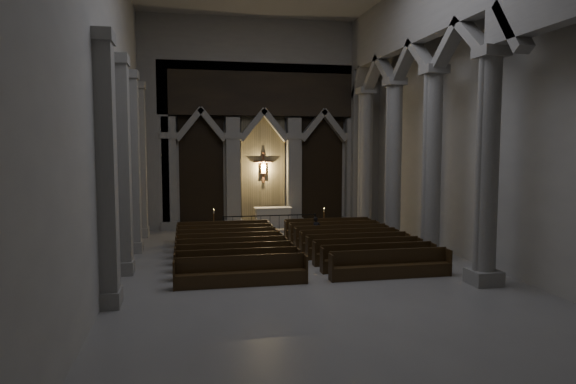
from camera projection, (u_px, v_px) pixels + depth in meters
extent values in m
plane|color=gray|center=(311.00, 274.00, 19.03)|extent=(24.00, 24.00, 0.00)
cube|color=#ADABA2|center=(262.00, 125.00, 30.22)|extent=(14.00, 0.10, 12.00)
cube|color=#ADABA2|center=(531.00, 50.00, 6.78)|extent=(14.00, 0.10, 12.00)
cube|color=#ADABA2|center=(108.00, 108.00, 17.12)|extent=(0.10, 24.00, 12.00)
cube|color=#ADABA2|center=(487.00, 114.00, 19.87)|extent=(0.10, 24.00, 12.00)
cube|color=gray|center=(169.00, 174.00, 28.91)|extent=(0.80, 0.50, 6.40)
cube|color=gray|center=(170.00, 226.00, 29.17)|extent=(1.05, 0.70, 0.50)
cube|color=gray|center=(168.00, 136.00, 28.72)|extent=(1.00, 0.65, 0.35)
cube|color=gray|center=(233.00, 173.00, 29.62)|extent=(0.80, 0.50, 6.40)
cube|color=gray|center=(234.00, 224.00, 29.88)|extent=(1.05, 0.70, 0.50)
cube|color=gray|center=(233.00, 136.00, 29.43)|extent=(1.00, 0.65, 0.35)
cube|color=gray|center=(294.00, 173.00, 30.33)|extent=(0.80, 0.50, 6.40)
cube|color=gray|center=(294.00, 222.00, 30.59)|extent=(1.05, 0.70, 0.50)
cube|color=gray|center=(294.00, 136.00, 30.14)|extent=(1.00, 0.65, 0.35)
cube|color=gray|center=(352.00, 172.00, 31.03)|extent=(0.80, 0.50, 6.40)
cube|color=gray|center=(352.00, 220.00, 31.29)|extent=(1.05, 0.70, 0.50)
cube|color=gray|center=(352.00, 136.00, 30.84)|extent=(1.00, 0.65, 0.35)
cube|color=black|center=(201.00, 168.00, 29.58)|extent=(2.60, 0.15, 7.00)
cube|color=#8E805B|center=(263.00, 167.00, 30.29)|extent=(2.60, 0.15, 7.00)
cube|color=black|center=(322.00, 167.00, 31.00)|extent=(2.60, 0.15, 7.00)
cube|color=black|center=(264.00, 90.00, 29.55)|extent=(12.00, 0.50, 3.00)
cube|color=gray|center=(154.00, 151.00, 28.64)|extent=(1.60, 0.50, 9.00)
cube|color=gray|center=(365.00, 150.00, 31.08)|extent=(1.60, 0.50, 9.00)
cube|color=gray|center=(263.00, 45.00, 29.33)|extent=(14.00, 0.50, 3.00)
plane|color=#F9D970|center=(263.00, 168.00, 30.26)|extent=(1.50, 0.00, 1.50)
cube|color=#55301D|center=(263.00, 168.00, 30.17)|extent=(0.13, 0.08, 1.80)
cube|color=#55301D|center=(263.00, 162.00, 30.14)|extent=(1.10, 0.08, 0.13)
cube|color=tan|center=(263.00, 168.00, 30.12)|extent=(0.26, 0.10, 0.60)
sphere|color=tan|center=(263.00, 162.00, 30.08)|extent=(0.17, 0.17, 0.17)
cylinder|color=tan|center=(259.00, 162.00, 30.03)|extent=(0.45, 0.08, 0.08)
cylinder|color=tan|center=(268.00, 162.00, 30.14)|extent=(0.45, 0.08, 0.08)
cube|color=gray|center=(364.00, 225.00, 29.36)|extent=(1.00, 1.00, 0.50)
cylinder|color=gray|center=(365.00, 160.00, 29.03)|extent=(0.70, 0.70, 7.50)
cube|color=gray|center=(366.00, 91.00, 28.69)|extent=(0.95, 0.95, 0.35)
cube|color=gray|center=(392.00, 237.00, 25.45)|extent=(1.00, 1.00, 0.50)
cylinder|color=gray|center=(393.00, 162.00, 25.12)|extent=(0.70, 0.70, 7.50)
cube|color=gray|center=(395.00, 82.00, 24.78)|extent=(0.95, 0.95, 0.35)
cube|color=gray|center=(429.00, 253.00, 21.55)|extent=(1.00, 1.00, 0.50)
cylinder|color=gray|center=(432.00, 164.00, 21.22)|extent=(0.70, 0.70, 7.50)
cube|color=gray|center=(434.00, 70.00, 20.88)|extent=(0.95, 0.95, 0.35)
cube|color=gray|center=(484.00, 277.00, 17.64)|extent=(1.00, 1.00, 0.50)
cylinder|color=gray|center=(487.00, 168.00, 17.31)|extent=(0.70, 0.70, 7.50)
cube|color=gray|center=(491.00, 52.00, 16.97)|extent=(0.95, 0.95, 0.35)
cube|color=gray|center=(354.00, 149.00, 30.83)|extent=(0.55, 1.20, 9.20)
cube|color=gray|center=(143.00, 232.00, 26.96)|extent=(0.60, 1.00, 0.50)
cube|color=gray|center=(141.00, 161.00, 26.63)|extent=(0.50, 0.80, 7.50)
cube|color=gray|center=(139.00, 86.00, 26.29)|extent=(0.60, 1.00, 0.35)
cube|color=gray|center=(136.00, 246.00, 23.05)|extent=(0.60, 1.00, 0.50)
cube|color=gray|center=(134.00, 163.00, 22.72)|extent=(0.50, 0.80, 7.50)
cube|color=gray|center=(131.00, 75.00, 22.38)|extent=(0.60, 1.00, 0.35)
cube|color=gray|center=(126.00, 267.00, 19.14)|extent=(0.60, 1.00, 0.50)
cube|color=gray|center=(123.00, 166.00, 18.81)|extent=(0.50, 0.80, 7.50)
cube|color=gray|center=(120.00, 60.00, 18.47)|extent=(0.60, 1.00, 0.35)
cube|color=gray|center=(111.00, 298.00, 15.24)|extent=(0.60, 1.00, 0.50)
cube|color=gray|center=(107.00, 172.00, 14.91)|extent=(0.50, 0.80, 7.50)
cube|color=gray|center=(103.00, 36.00, 14.57)|extent=(0.60, 1.00, 0.35)
cube|color=gray|center=(266.00, 228.00, 29.37)|extent=(8.50, 2.60, 0.15)
cube|color=#B8B1A1|center=(273.00, 217.00, 29.66)|extent=(1.98, 0.77, 1.04)
cube|color=white|center=(273.00, 208.00, 29.61)|extent=(2.14, 0.86, 0.04)
cube|color=black|center=(270.00, 216.00, 28.05)|extent=(5.09, 0.05, 0.05)
cube|color=black|center=(223.00, 225.00, 27.59)|extent=(0.09, 0.09, 1.02)
cube|color=black|center=(315.00, 222.00, 28.59)|extent=(0.09, 0.09, 1.02)
cylinder|color=black|center=(233.00, 226.00, 27.69)|extent=(0.02, 0.02, 0.94)
cylinder|color=black|center=(242.00, 225.00, 27.79)|extent=(0.02, 0.02, 0.94)
cylinder|color=black|center=(252.00, 225.00, 27.89)|extent=(0.02, 0.02, 0.94)
cylinder|color=black|center=(261.00, 225.00, 27.99)|extent=(0.02, 0.02, 0.94)
cylinder|color=black|center=(270.00, 224.00, 28.09)|extent=(0.02, 0.02, 0.94)
cylinder|color=black|center=(279.00, 224.00, 28.19)|extent=(0.02, 0.02, 0.94)
cylinder|color=black|center=(288.00, 224.00, 28.29)|extent=(0.02, 0.02, 0.94)
cylinder|color=black|center=(297.00, 224.00, 28.39)|extent=(0.02, 0.02, 0.94)
cylinder|color=black|center=(306.00, 223.00, 28.49)|extent=(0.02, 0.02, 0.94)
cylinder|color=#99652F|center=(214.00, 235.00, 27.35)|extent=(0.24, 0.24, 0.05)
cylinder|color=#99652F|center=(214.00, 224.00, 27.30)|extent=(0.04, 0.04, 1.16)
cylinder|color=#99652F|center=(214.00, 214.00, 27.25)|extent=(0.12, 0.12, 0.02)
cylinder|color=beige|center=(214.00, 212.00, 27.24)|extent=(0.05, 0.05, 0.20)
sphere|color=#FFD659|center=(214.00, 209.00, 27.23)|extent=(0.04, 0.04, 0.04)
cylinder|color=#99652F|center=(324.00, 229.00, 29.26)|extent=(0.21, 0.21, 0.04)
cylinder|color=#99652F|center=(324.00, 221.00, 29.21)|extent=(0.03, 0.03, 1.01)
cylinder|color=#99652F|center=(324.00, 212.00, 29.17)|extent=(0.11, 0.11, 0.02)
cylinder|color=beige|center=(324.00, 210.00, 29.16)|extent=(0.04, 0.04, 0.18)
sphere|color=#FFD659|center=(324.00, 208.00, 29.15)|extent=(0.04, 0.04, 0.04)
cube|color=black|center=(223.00, 237.00, 25.55)|extent=(4.49, 0.43, 0.48)
cube|color=black|center=(223.00, 226.00, 25.71)|extent=(4.49, 0.07, 0.53)
cube|color=black|center=(177.00, 234.00, 25.09)|extent=(0.06, 0.48, 0.96)
cube|color=black|center=(268.00, 231.00, 25.97)|extent=(0.06, 0.48, 0.96)
cube|color=black|center=(328.00, 233.00, 26.61)|extent=(4.49, 0.43, 0.48)
cube|color=black|center=(327.00, 223.00, 26.77)|extent=(4.49, 0.07, 0.53)
cube|color=black|center=(286.00, 230.00, 26.15)|extent=(0.06, 0.48, 0.96)
cube|color=black|center=(369.00, 227.00, 27.03)|extent=(0.06, 0.48, 0.96)
cube|color=black|center=(225.00, 241.00, 24.39)|extent=(4.49, 0.43, 0.48)
cube|color=black|center=(225.00, 230.00, 24.54)|extent=(4.49, 0.07, 0.53)
cube|color=black|center=(177.00, 238.00, 23.93)|extent=(0.06, 0.48, 0.96)
cube|color=black|center=(272.00, 235.00, 24.81)|extent=(0.06, 0.48, 0.96)
cube|color=black|center=(334.00, 237.00, 25.45)|extent=(4.49, 0.43, 0.48)
cube|color=black|center=(333.00, 227.00, 25.60)|extent=(4.49, 0.07, 0.53)
cube|color=black|center=(290.00, 234.00, 24.99)|extent=(0.06, 0.48, 0.96)
cube|color=black|center=(377.00, 231.00, 25.87)|extent=(0.06, 0.48, 0.96)
cube|color=black|center=(227.00, 246.00, 23.23)|extent=(4.49, 0.43, 0.48)
cube|color=black|center=(227.00, 234.00, 23.38)|extent=(4.49, 0.07, 0.53)
cube|color=black|center=(177.00, 243.00, 22.77)|extent=(0.06, 0.48, 0.96)
cube|color=black|center=(276.00, 239.00, 23.65)|extent=(0.06, 0.48, 0.96)
cube|color=black|center=(342.00, 242.00, 24.29)|extent=(4.49, 0.43, 0.48)
cube|color=black|center=(340.00, 230.00, 24.44)|extent=(4.49, 0.07, 0.53)
cube|color=black|center=(295.00, 238.00, 23.83)|extent=(0.06, 0.48, 0.96)
cube|color=black|center=(386.00, 235.00, 24.71)|extent=(0.06, 0.48, 0.96)
cube|color=black|center=(230.00, 251.00, 22.07)|extent=(4.49, 0.43, 0.48)
cube|color=black|center=(229.00, 239.00, 22.22)|extent=(4.49, 0.07, 0.53)
cube|color=black|center=(176.00, 248.00, 21.61)|extent=(0.06, 0.48, 0.96)
cube|color=black|center=(281.00, 244.00, 22.49)|extent=(0.06, 0.48, 0.96)
cube|color=black|center=(349.00, 246.00, 23.13)|extent=(4.49, 0.43, 0.48)
cube|color=black|center=(348.00, 234.00, 23.28)|extent=(4.49, 0.07, 0.53)
cube|color=black|center=(301.00, 243.00, 22.67)|extent=(0.06, 0.48, 0.96)
cube|color=black|center=(396.00, 239.00, 23.55)|extent=(0.06, 0.48, 0.96)
cube|color=black|center=(232.00, 257.00, 20.91)|extent=(4.49, 0.43, 0.48)
cube|color=black|center=(232.00, 244.00, 21.06)|extent=(4.49, 0.07, 0.53)
cube|color=black|center=(176.00, 253.00, 20.44)|extent=(0.06, 0.48, 0.96)
cube|color=black|center=(286.00, 249.00, 21.33)|extent=(0.06, 0.48, 0.96)
cube|color=black|center=(358.00, 252.00, 21.97)|extent=(4.49, 0.43, 0.48)
cube|color=black|center=(357.00, 239.00, 22.12)|extent=(4.49, 0.07, 0.53)
cube|color=black|center=(307.00, 248.00, 21.51)|extent=(0.06, 0.48, 0.96)
cube|color=black|center=(407.00, 244.00, 22.39)|extent=(0.06, 0.48, 0.96)
cube|color=black|center=(235.00, 263.00, 19.75)|extent=(4.49, 0.43, 0.48)
cube|color=black|center=(234.00, 249.00, 19.90)|extent=(4.49, 0.07, 0.53)
cube|color=black|center=(175.00, 260.00, 19.28)|extent=(0.06, 0.48, 0.96)
cube|color=black|center=(292.00, 255.00, 20.16)|extent=(0.06, 0.48, 0.96)
cube|color=black|center=(368.00, 257.00, 20.81)|extent=(4.49, 0.43, 0.48)
cube|color=black|center=(366.00, 244.00, 20.96)|extent=(4.49, 0.07, 0.53)
cube|color=black|center=(314.00, 254.00, 20.34)|extent=(0.06, 0.48, 0.96)
cube|color=black|center=(419.00, 249.00, 21.22)|extent=(0.06, 0.48, 0.96)
cube|color=black|center=(238.00, 271.00, 18.58)|extent=(4.49, 0.43, 0.48)
cube|color=black|center=(237.00, 256.00, 18.74)|extent=(4.49, 0.07, 0.53)
cube|color=black|center=(175.00, 267.00, 18.12)|extent=(0.06, 0.48, 0.96)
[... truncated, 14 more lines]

